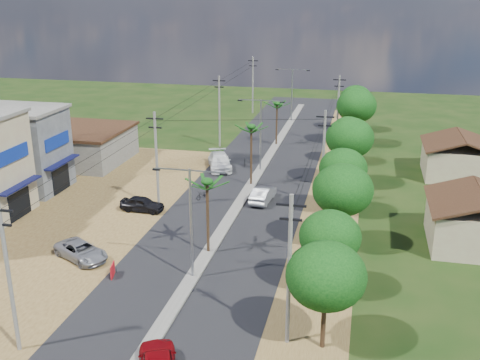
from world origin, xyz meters
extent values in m
plane|color=black|center=(0.00, 0.00, 0.00)|extent=(160.00, 160.00, 0.00)
cube|color=black|center=(0.00, 15.00, 0.02)|extent=(12.00, 110.00, 0.04)
cube|color=#605E56|center=(0.00, 18.00, 0.09)|extent=(1.00, 90.00, 0.18)
cube|color=brown|center=(-15.00, 8.00, 0.02)|extent=(18.00, 46.00, 0.04)
cube|color=brown|center=(8.50, 15.00, 0.01)|extent=(5.00, 90.00, 0.03)
cube|color=#0F113F|center=(-17.60, 7.00, 3.10)|extent=(0.80, 5.40, 0.15)
cube|color=black|center=(-17.95, 7.00, 1.30)|extent=(0.10, 3.00, 2.40)
cube|color=navy|center=(-17.92, 7.00, 5.85)|extent=(0.12, 4.20, 1.20)
cube|color=#4A4D51|center=(-22.00, 14.00, 4.00)|extent=(8.00, 6.00, 8.00)
cube|color=#605E56|center=(-22.00, 14.00, 8.15)|extent=(8.40, 6.40, 0.30)
cube|color=#0F113F|center=(-17.60, 14.00, 3.10)|extent=(0.80, 5.40, 0.15)
cube|color=black|center=(-17.95, 14.00, 1.30)|extent=(0.10, 3.00, 2.40)
cube|color=navy|center=(-17.92, 14.00, 5.20)|extent=(0.12, 4.20, 1.20)
cube|color=#605E56|center=(-21.00, 24.00, 1.80)|extent=(10.00, 10.00, 3.60)
cube|color=black|center=(-21.00, 24.00, 3.80)|extent=(10.40, 10.40, 0.30)
cube|color=tan|center=(20.00, 10.00, 1.65)|extent=(7.00, 7.00, 3.30)
cube|color=tan|center=(21.00, 28.00, 1.65)|extent=(7.00, 7.00, 3.30)
cylinder|color=black|center=(9.50, -6.00, 2.10)|extent=(0.28, 0.28, 4.20)
ellipsoid|color=black|center=(9.50, -6.00, 4.50)|extent=(4.40, 4.40, 3.74)
cylinder|color=black|center=(9.30, 0.00, 1.92)|extent=(0.28, 0.28, 3.85)
ellipsoid|color=black|center=(9.30, 0.00, 4.12)|extent=(4.00, 4.00, 3.40)
cylinder|color=black|center=(9.70, 7.00, 2.27)|extent=(0.28, 0.28, 4.55)
ellipsoid|color=black|center=(9.70, 7.00, 4.88)|extent=(4.60, 4.60, 3.91)
cylinder|color=black|center=(9.40, 14.00, 2.03)|extent=(0.28, 0.28, 4.06)
ellipsoid|color=black|center=(9.40, 14.00, 4.35)|extent=(4.20, 4.20, 3.57)
cylinder|color=black|center=(9.60, 22.00, 2.38)|extent=(0.28, 0.28, 4.76)
ellipsoid|color=black|center=(9.60, 22.00, 5.10)|extent=(4.80, 4.80, 4.08)
cylinder|color=black|center=(9.20, 30.00, 1.82)|extent=(0.28, 0.28, 3.64)
ellipsoid|color=black|center=(9.20, 30.00, 3.90)|extent=(3.80, 3.80, 3.23)
cylinder|color=black|center=(9.80, 38.00, 2.45)|extent=(0.28, 0.28, 4.90)
ellipsoid|color=black|center=(9.80, 38.00, 5.25)|extent=(5.00, 5.00, 4.25)
cylinder|color=black|center=(9.50, 46.00, 2.17)|extent=(0.28, 0.28, 4.34)
ellipsoid|color=black|center=(9.50, 46.00, 4.65)|extent=(4.40, 4.40, 3.74)
cylinder|color=black|center=(0.00, 4.00, 2.90)|extent=(0.22, 0.22, 5.80)
cylinder|color=black|center=(0.00, 20.00, 3.10)|extent=(0.22, 0.22, 6.20)
cylinder|color=black|center=(0.00, 36.00, 2.75)|extent=(0.22, 0.22, 5.50)
cylinder|color=gray|center=(0.00, 0.00, 4.00)|extent=(0.16, 0.16, 8.00)
cube|color=gray|center=(1.20, 0.00, 7.90)|extent=(2.40, 0.08, 0.08)
cube|color=gray|center=(-1.20, 0.00, 7.90)|extent=(2.40, 0.08, 0.08)
cube|color=black|center=(2.30, 0.00, 7.80)|extent=(0.50, 0.18, 0.12)
cube|color=black|center=(-2.30, 0.00, 7.80)|extent=(0.50, 0.18, 0.12)
cylinder|color=gray|center=(0.00, 25.00, 4.00)|extent=(0.16, 0.16, 8.00)
cube|color=gray|center=(1.20, 25.00, 7.90)|extent=(2.40, 0.08, 0.08)
cube|color=gray|center=(-1.20, 25.00, 7.90)|extent=(2.40, 0.08, 0.08)
cube|color=black|center=(2.30, 25.00, 7.80)|extent=(0.50, 0.18, 0.12)
cube|color=black|center=(-2.30, 25.00, 7.80)|extent=(0.50, 0.18, 0.12)
cylinder|color=gray|center=(0.00, 50.00, 4.00)|extent=(0.16, 0.16, 8.00)
cube|color=gray|center=(1.20, 50.00, 7.90)|extent=(2.40, 0.08, 0.08)
cube|color=gray|center=(-1.20, 50.00, 7.90)|extent=(2.40, 0.08, 0.08)
cube|color=black|center=(2.30, 50.00, 7.80)|extent=(0.50, 0.18, 0.12)
cube|color=black|center=(-2.30, 50.00, 7.80)|extent=(0.50, 0.18, 0.12)
cylinder|color=#605E56|center=(-7.00, -10.00, 4.50)|extent=(0.24, 0.24, 9.00)
cube|color=black|center=(-7.00, -10.00, 7.60)|extent=(1.20, 0.12, 0.12)
cylinder|color=#605E56|center=(-7.00, 12.00, 4.50)|extent=(0.24, 0.24, 9.00)
cube|color=black|center=(-7.00, 12.00, 8.40)|extent=(1.60, 0.12, 0.12)
cube|color=black|center=(-7.00, 12.00, 7.60)|extent=(1.20, 0.12, 0.12)
cylinder|color=#605E56|center=(-7.00, 34.00, 4.50)|extent=(0.24, 0.24, 9.00)
cube|color=black|center=(-7.00, 34.00, 8.40)|extent=(1.60, 0.12, 0.12)
cube|color=black|center=(-7.00, 34.00, 7.60)|extent=(1.20, 0.12, 0.12)
cylinder|color=#605E56|center=(-7.00, 55.00, 4.50)|extent=(0.24, 0.24, 9.00)
cube|color=black|center=(-7.00, 55.00, 8.40)|extent=(1.60, 0.12, 0.12)
cube|color=black|center=(-7.00, 55.00, 7.60)|extent=(1.20, 0.12, 0.12)
cylinder|color=#605E56|center=(7.50, -6.00, 4.50)|extent=(0.24, 0.24, 9.00)
cube|color=black|center=(7.50, -6.00, 8.40)|extent=(1.60, 0.12, 0.12)
cube|color=black|center=(7.50, -6.00, 7.60)|extent=(1.20, 0.12, 0.12)
cylinder|color=#605E56|center=(7.50, 16.00, 4.50)|extent=(0.24, 0.24, 9.00)
cube|color=black|center=(7.50, 16.00, 8.40)|extent=(1.60, 0.12, 0.12)
cube|color=black|center=(7.50, 16.00, 7.60)|extent=(1.20, 0.12, 0.12)
cylinder|color=#605E56|center=(7.50, 38.00, 4.50)|extent=(0.24, 0.24, 9.00)
cube|color=black|center=(7.50, 38.00, 8.40)|extent=(1.60, 0.12, 0.12)
cube|color=black|center=(7.50, 38.00, 7.60)|extent=(1.20, 0.12, 0.12)
imported|color=gray|center=(2.05, 15.67, 0.73)|extent=(1.97, 4.57, 1.46)
imported|color=silver|center=(-4.58, 24.77, 0.83)|extent=(4.16, 6.15, 1.65)
imported|color=gray|center=(-8.93, 0.91, 0.65)|extent=(5.11, 4.08, 1.29)
imported|color=black|center=(-8.17, 10.89, 0.68)|extent=(4.07, 1.78, 1.36)
imported|color=black|center=(1.20, -9.21, 0.49)|extent=(0.83, 1.92, 0.98)
imported|color=black|center=(-3.76, 15.10, 0.43)|extent=(1.17, 1.71, 0.85)
imported|color=black|center=(-2.01, 26.14, 0.47)|extent=(0.80, 1.64, 0.95)
cube|color=#AC0F17|center=(-5.50, -1.07, 0.49)|extent=(0.35, 1.16, 0.98)
cylinder|color=black|center=(-5.50, -1.61, 0.25)|extent=(0.04, 0.04, 0.49)
cylinder|color=black|center=(-5.50, -0.53, 0.25)|extent=(0.04, 0.04, 0.49)
camera|label=1|loc=(10.94, -33.24, 19.10)|focal=42.00mm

